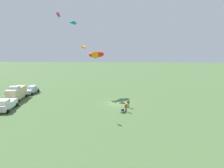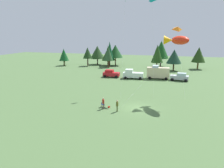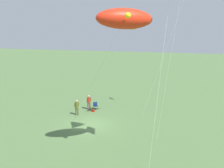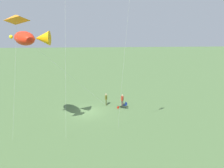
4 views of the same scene
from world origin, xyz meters
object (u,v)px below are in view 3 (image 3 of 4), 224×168
Objects in this scene: folding_chair at (95,105)px; backpack_on_grass at (93,111)px; person_kite_flyer at (77,106)px; person_spectator at (89,101)px; kite_large_fish at (126,19)px.

backpack_on_grass is (1.02, 0.09, -0.38)m from folding_chair.
person_kite_flyer is 2.97m from folding_chair.
person_kite_flyer is 5.44× the size of backpack_on_grass.
kite_large_fish is at bearing 9.62° from person_spectator.
person_spectator is 1.35m from backpack_on_grass.
folding_chair reaches higher than backpack_on_grass.
kite_large_fish reaches higher than backpack_on_grass.
backpack_on_grass is at bearing 24.31° from person_spectator.
person_kite_flyer is 13.96m from kite_large_fish.
kite_large_fish is (10.45, 6.05, 9.56)m from folding_chair.
folding_chair is at bearing 152.10° from person_kite_flyer.
folding_chair is at bearing -175.25° from backpack_on_grass.
person_spectator is at bearing -86.96° from folding_chair.
person_kite_flyer is at bearing -37.28° from person_spectator.
person_kite_flyer is 2.27m from backpack_on_grass.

